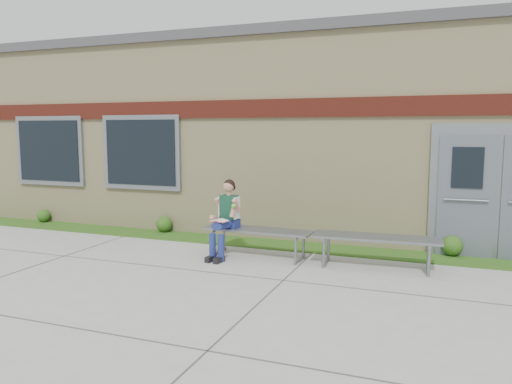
% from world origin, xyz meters
% --- Properties ---
extents(ground, '(80.00, 80.00, 0.00)m').
position_xyz_m(ground, '(0.00, 0.00, 0.00)').
color(ground, '#9E9E99').
rests_on(ground, ground).
extents(grass_strip, '(16.00, 0.80, 0.02)m').
position_xyz_m(grass_strip, '(0.00, 2.60, 0.01)').
color(grass_strip, '#2C4F15').
rests_on(grass_strip, ground).
extents(school_building, '(16.20, 6.22, 4.20)m').
position_xyz_m(school_building, '(-0.00, 5.99, 2.10)').
color(school_building, beige).
rests_on(school_building, ground).
extents(bench_left, '(1.92, 0.61, 0.49)m').
position_xyz_m(bench_left, '(0.17, 1.65, 0.38)').
color(bench_left, slate).
rests_on(bench_left, ground).
extents(bench_right, '(2.01, 0.64, 0.52)m').
position_xyz_m(bench_right, '(2.17, 1.65, 0.40)').
color(bench_right, slate).
rests_on(bench_right, ground).
extents(girl, '(0.45, 0.79, 1.34)m').
position_xyz_m(girl, '(-0.34, 1.45, 0.72)').
color(girl, navy).
rests_on(girl, ground).
extents(shrub_west, '(0.30, 0.30, 0.30)m').
position_xyz_m(shrub_west, '(-5.69, 2.85, 0.17)').
color(shrub_west, '#2C4F15').
rests_on(shrub_west, grass_strip).
extents(shrub_mid, '(0.34, 0.34, 0.34)m').
position_xyz_m(shrub_mid, '(-2.41, 2.85, 0.19)').
color(shrub_mid, '#2C4F15').
rests_on(shrub_mid, grass_strip).
extents(shrub_east, '(0.35, 0.35, 0.35)m').
position_xyz_m(shrub_east, '(3.32, 2.85, 0.20)').
color(shrub_east, '#2C4F15').
rests_on(shrub_east, grass_strip).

